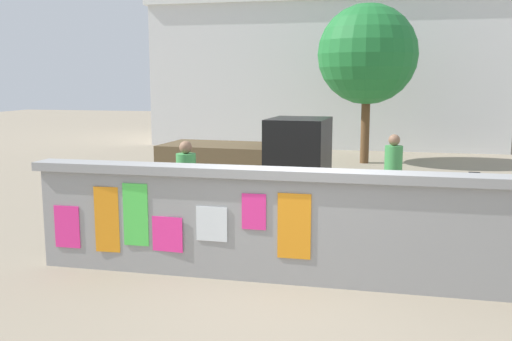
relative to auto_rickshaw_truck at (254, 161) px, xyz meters
name	(u,v)px	position (x,y,z in m)	size (l,w,h in m)	color
ground	(338,179)	(1.57, 3.27, -0.90)	(60.00, 60.00, 0.00)	gray
poster_wall	(288,224)	(1.56, -4.73, -0.12)	(7.23, 0.42, 1.51)	gray
auto_rickshaw_truck	(254,161)	(0.00, 0.00, 0.00)	(3.68, 1.71, 1.85)	black
motorcycle	(416,220)	(3.29, -2.80, -0.44)	(1.90, 0.56, 0.87)	black
bicycle_near	(481,204)	(4.56, -0.86, -0.54)	(1.71, 0.44, 0.95)	black
bicycle_far	(256,231)	(0.88, -3.68, -0.54)	(1.70, 0.44, 0.95)	black
person_walking	(186,177)	(-0.56, -2.75, 0.09)	(0.42, 0.42, 1.62)	purple
person_bystander	(393,167)	(2.94, -0.76, 0.09)	(0.48, 0.48, 1.62)	#D83F72
tree_roadside	(367,55)	(2.15, 6.50, 2.52)	(3.12, 3.12, 4.99)	brown
building_background	(328,70)	(0.33, 12.77, 2.14)	(14.00, 6.43, 6.05)	silver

